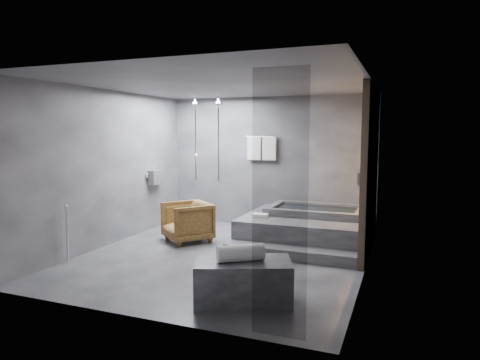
% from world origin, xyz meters
% --- Properties ---
extents(room, '(5.00, 5.04, 2.82)m').
position_xyz_m(room, '(0.40, 0.24, 1.73)').
color(room, '#2D2D30').
rests_on(room, ground).
extents(tub_deck, '(2.20, 2.00, 0.50)m').
position_xyz_m(tub_deck, '(1.05, 1.45, 0.25)').
color(tub_deck, '#333235').
rests_on(tub_deck, ground).
extents(tub_step, '(2.20, 0.36, 0.18)m').
position_xyz_m(tub_step, '(1.05, 0.27, 0.09)').
color(tub_step, '#333235').
rests_on(tub_step, ground).
extents(concrete_bench, '(1.30, 1.01, 0.52)m').
position_xyz_m(concrete_bench, '(0.98, -1.66, 0.26)').
color(concrete_bench, '#323235').
rests_on(concrete_bench, ground).
extents(driftwood_chair, '(1.13, 1.13, 0.74)m').
position_xyz_m(driftwood_chair, '(-1.04, 0.68, 0.37)').
color(driftwood_chair, '#412910').
rests_on(driftwood_chair, ground).
extents(rolled_towel, '(0.57, 0.49, 0.20)m').
position_xyz_m(rolled_towel, '(0.96, -1.70, 0.62)').
color(rolled_towel, white).
rests_on(rolled_towel, concrete_bench).
extents(deck_towel, '(0.28, 0.21, 0.07)m').
position_xyz_m(deck_towel, '(0.32, 0.94, 0.54)').
color(deck_towel, white).
rests_on(deck_towel, tub_deck).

